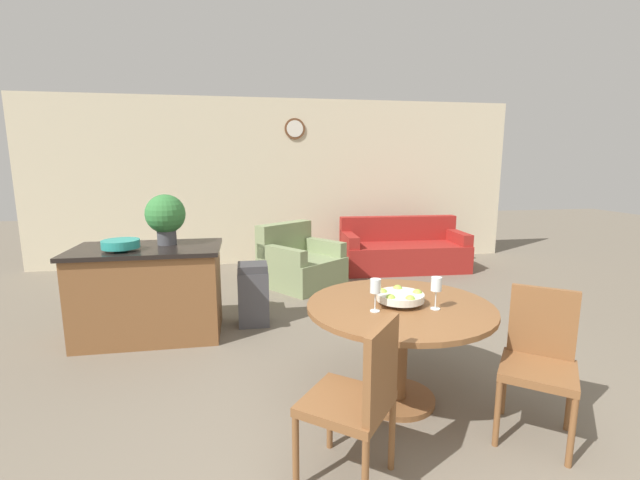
# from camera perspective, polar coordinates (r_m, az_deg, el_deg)

# --- Properties ---
(wall_back) EXTENTS (8.00, 0.09, 2.70)m
(wall_back) POSITION_cam_1_polar(r_m,az_deg,el_deg) (7.20, -5.34, 7.67)
(wall_back) COLOR beige
(wall_back) RESTS_ON ground_plane
(dining_table) EXTENTS (1.28, 1.28, 0.72)m
(dining_table) POSITION_cam_1_polar(r_m,az_deg,el_deg) (3.07, 10.51, -11.29)
(dining_table) COLOR brown
(dining_table) RESTS_ON ground_plane
(dining_chair_near_left) EXTENTS (0.59, 0.59, 0.91)m
(dining_chair_near_left) POSITION_cam_1_polar(r_m,az_deg,el_deg) (2.33, 5.23, -19.90)
(dining_chair_near_left) COLOR brown
(dining_chair_near_left) RESTS_ON ground_plane
(dining_chair_near_right) EXTENTS (0.59, 0.59, 0.91)m
(dining_chair_near_right) POSITION_cam_1_polar(r_m,az_deg,el_deg) (3.04, 27.21, -13.55)
(dining_chair_near_right) COLOR brown
(dining_chair_near_right) RESTS_ON ground_plane
(fruit_bowl) EXTENTS (0.32, 0.32, 0.10)m
(fruit_bowl) POSITION_cam_1_polar(r_m,az_deg,el_deg) (3.00, 10.62, -7.44)
(fruit_bowl) COLOR silver
(fruit_bowl) RESTS_ON dining_table
(wine_glass_left) EXTENTS (0.07, 0.07, 0.22)m
(wine_glass_left) POSITION_cam_1_polar(r_m,az_deg,el_deg) (2.80, 7.41, -6.29)
(wine_glass_left) COLOR silver
(wine_glass_left) RESTS_ON dining_table
(wine_glass_right) EXTENTS (0.07, 0.07, 0.22)m
(wine_glass_right) POSITION_cam_1_polar(r_m,az_deg,el_deg) (2.92, 15.25, -5.87)
(wine_glass_right) COLOR silver
(wine_glass_right) RESTS_ON dining_table
(kitchen_island) EXTENTS (1.36, 0.79, 0.89)m
(kitchen_island) POSITION_cam_1_polar(r_m,az_deg,el_deg) (4.48, -21.74, -6.43)
(kitchen_island) COLOR brown
(kitchen_island) RESTS_ON ground_plane
(teal_bowl) EXTENTS (0.33, 0.33, 0.10)m
(teal_bowl) POSITION_cam_1_polar(r_m,az_deg,el_deg) (4.29, -25.04, -0.51)
(teal_bowl) COLOR teal
(teal_bowl) RESTS_ON kitchen_island
(potted_plant) EXTENTS (0.38, 0.38, 0.49)m
(potted_plant) POSITION_cam_1_polar(r_m,az_deg,el_deg) (4.41, -19.90, 3.05)
(potted_plant) COLOR #4C4C51
(potted_plant) RESTS_ON kitchen_island
(trash_bin) EXTENTS (0.31, 0.30, 0.65)m
(trash_bin) POSITION_cam_1_polar(r_m,az_deg,el_deg) (4.55, -8.88, -7.16)
(trash_bin) COLOR #47474C
(trash_bin) RESTS_ON ground_plane
(couch) EXTENTS (1.95, 0.93, 0.81)m
(couch) POSITION_cam_1_polar(r_m,az_deg,el_deg) (6.92, 10.98, -1.53)
(couch) COLOR maroon
(couch) RESTS_ON ground_plane
(armchair) EXTENTS (1.26, 1.27, 0.84)m
(armchair) POSITION_cam_1_polar(r_m,az_deg,el_deg) (5.92, -2.74, -3.32)
(armchair) COLOR gray
(armchair) RESTS_ON ground_plane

